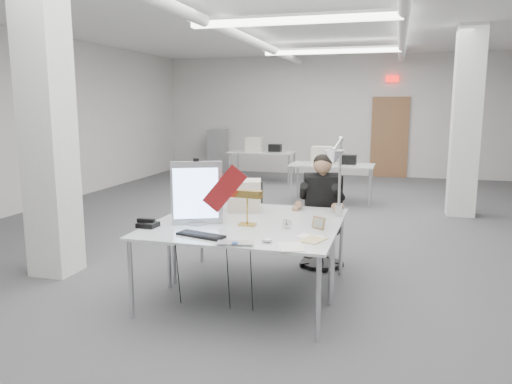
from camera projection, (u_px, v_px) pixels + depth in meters
room_shell at (296, 120)px, 6.84m from camera, size 10.04×14.04×3.24m
desk_main at (234, 234)px, 4.52m from camera, size 1.80×0.90×0.02m
desk_second at (260, 213)px, 5.37m from camera, size 1.80×0.90×0.02m
bg_desk_a at (332, 165)px, 9.68m from camera, size 1.60×0.80×0.02m
bg_desk_b at (262, 152)px, 12.30m from camera, size 1.60×0.80×0.02m
filing_cabinet at (218, 151)px, 14.15m from camera, size 0.45×0.55×1.20m
office_chair at (322, 218)px, 5.86m from camera, size 0.70×0.70×1.16m
seated_person at (322, 192)px, 5.76m from camera, size 0.69×0.79×1.00m
monitor at (197, 193)px, 4.80m from camera, size 0.47×0.24×0.61m
pennant at (225, 189)px, 4.68m from camera, size 0.42×0.11×0.46m
keyboard at (201, 235)px, 4.40m from camera, size 0.47×0.26×0.02m
laptop at (235, 245)px, 4.09m from camera, size 0.34×0.25×0.02m
mouse at (267, 240)px, 4.20m from camera, size 0.11×0.09×0.04m
bankers_lamp at (247, 209)px, 4.77m from camera, size 0.30×0.15×0.32m
desk_phone at (148, 225)px, 4.73m from camera, size 0.19×0.17×0.04m
picture_frame_left at (185, 216)px, 4.99m from camera, size 0.13×0.04×0.10m
picture_frame_right at (319, 223)px, 4.66m from camera, size 0.14×0.11×0.11m
desk_clock at (287, 223)px, 4.67m from camera, size 0.09×0.03×0.09m
paper_stack_a at (291, 247)px, 4.07m from camera, size 0.28×0.33×0.01m
paper_stack_b at (313, 240)px, 4.27m from camera, size 0.25×0.29×0.01m
paper_stack_c at (310, 237)px, 4.37m from camera, size 0.25×0.21×0.01m
beige_monitor at (245, 195)px, 5.45m from camera, size 0.43×0.42×0.34m
architect_lamp at (337, 181)px, 4.89m from camera, size 0.42×0.67×0.81m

